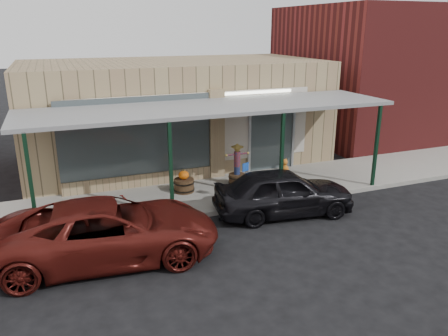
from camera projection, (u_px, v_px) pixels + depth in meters
name	position (u px, v px, depth m)	size (l,w,h in m)	color
ground	(259.00, 241.00, 11.73)	(120.00, 120.00, 0.00)	black
sidewalk	(213.00, 194.00, 14.89)	(40.00, 3.20, 0.15)	gray
storefront	(175.00, 112.00, 18.31)	(12.00, 6.25, 4.20)	#9B855F
awning	(213.00, 108.00, 13.96)	(12.00, 3.00, 3.04)	slate
block_buildings_near	(211.00, 68.00, 19.42)	(61.00, 8.00, 8.00)	maroon
barrel_scarecrow	(237.00, 171.00, 15.39)	(0.92, 0.65, 1.51)	#45311B
barrel_pumpkin	(184.00, 184.00, 14.78)	(0.87, 0.87, 0.80)	#45311B
handicap_sign	(245.00, 177.00, 13.78)	(0.25, 0.12, 1.29)	gray
parked_sedan	(284.00, 192.00, 13.25)	(4.42, 2.26, 1.49)	black
car_maroon	(109.00, 231.00, 10.66)	(2.48, 5.37, 1.49)	#561511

